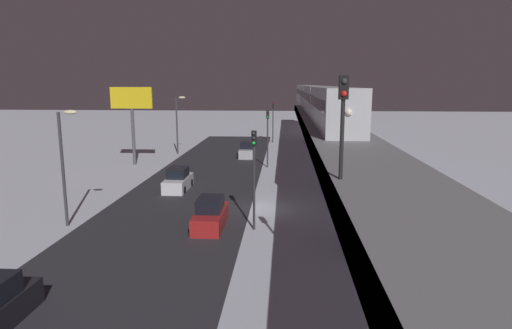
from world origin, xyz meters
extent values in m
plane|color=silver|center=(0.00, 0.00, 0.00)|extent=(240.00, 240.00, 0.00)
cube|color=#28282D|center=(5.52, 0.00, 0.00)|extent=(11.00, 89.86, 0.01)
cube|color=slate|center=(-6.59, 0.00, 5.18)|extent=(5.00, 89.86, 0.80)
cube|color=#38383D|center=(-4.21, 0.00, 5.18)|extent=(0.24, 88.06, 0.80)
cylinder|color=slate|center=(-6.59, -37.44, 2.39)|extent=(1.40, 1.40, 4.78)
cylinder|color=slate|center=(-6.59, -22.46, 2.39)|extent=(1.40, 1.40, 4.78)
cylinder|color=slate|center=(-6.59, -7.49, 2.39)|extent=(1.40, 1.40, 4.78)
cylinder|color=slate|center=(-6.59, 7.49, 2.39)|extent=(1.40, 1.40, 4.78)
cube|color=#B7BABF|center=(-6.59, -5.91, 7.28)|extent=(2.90, 18.00, 3.40)
cube|color=black|center=(-6.59, -5.91, 7.68)|extent=(2.94, 16.20, 0.90)
cube|color=#B7BABF|center=(-6.59, -24.51, 7.28)|extent=(2.90, 18.00, 3.40)
cube|color=black|center=(-6.59, -24.51, 7.68)|extent=(2.94, 16.20, 0.90)
cube|color=#B7BABF|center=(-6.59, -43.11, 7.28)|extent=(2.90, 18.00, 3.40)
cube|color=black|center=(-6.59, -43.11, 7.68)|extent=(2.94, 16.20, 0.90)
cube|color=#B7BABF|center=(-6.59, -61.71, 7.28)|extent=(2.90, 18.00, 3.40)
cube|color=black|center=(-6.59, -61.71, 7.68)|extent=(2.94, 16.20, 0.90)
sphere|color=white|center=(-6.59, 3.14, 7.45)|extent=(0.44, 0.44, 0.44)
cylinder|color=black|center=(-4.69, 14.77, 7.18)|extent=(0.16, 0.16, 3.20)
cube|color=black|center=(-4.69, 14.77, 9.13)|extent=(0.36, 0.28, 0.90)
sphere|color=#333333|center=(-4.69, 14.93, 9.36)|extent=(0.22, 0.22, 0.22)
sphere|color=red|center=(-4.69, 14.93, 8.90)|extent=(0.22, 0.22, 0.22)
cube|color=silver|center=(6.92, -5.40, 0.55)|extent=(1.80, 4.60, 1.10)
cube|color=black|center=(6.92, -5.40, 1.54)|extent=(1.58, 2.21, 0.87)
cylinder|color=black|center=(6.07, -3.97, 0.32)|extent=(0.20, 0.64, 0.64)
cylinder|color=black|center=(7.78, -3.97, 0.32)|extent=(0.20, 0.64, 0.64)
cylinder|color=black|center=(6.07, -6.82, 0.32)|extent=(0.20, 0.64, 0.64)
cylinder|color=black|center=(7.78, -6.82, 0.32)|extent=(0.20, 0.64, 0.64)
cube|color=#A51E1E|center=(2.32, 4.52, 0.55)|extent=(1.80, 4.64, 1.10)
cube|color=black|center=(2.32, 4.52, 1.54)|extent=(1.58, 2.23, 0.87)
cube|color=#B2B2B7|center=(2.32, -23.30, 0.55)|extent=(1.80, 4.51, 1.10)
cube|color=black|center=(2.32, -23.30, 1.54)|extent=(1.58, 2.17, 0.87)
cylinder|color=#2D2D2D|center=(-0.58, 4.93, 2.75)|extent=(0.16, 0.16, 5.50)
cube|color=black|center=(-0.58, 4.93, 5.95)|extent=(0.32, 0.32, 0.90)
sphere|color=black|center=(-0.58, 5.11, 6.25)|extent=(0.20, 0.20, 0.20)
sphere|color=black|center=(-0.58, 5.11, 5.95)|extent=(0.20, 0.20, 0.20)
sphere|color=#19E53F|center=(-0.58, 5.11, 5.65)|extent=(0.20, 0.20, 0.20)
cylinder|color=#2D2D2D|center=(-0.58, -16.33, 2.75)|extent=(0.16, 0.16, 5.50)
cube|color=black|center=(-0.58, -16.33, 5.95)|extent=(0.32, 0.32, 0.90)
sphere|color=black|center=(-0.58, -16.15, 6.25)|extent=(0.20, 0.20, 0.20)
sphere|color=black|center=(-0.58, -16.15, 5.95)|extent=(0.20, 0.20, 0.20)
sphere|color=#19E53F|center=(-0.58, -16.15, 5.65)|extent=(0.20, 0.20, 0.20)
cylinder|color=#2D2D2D|center=(-0.58, -37.60, 2.75)|extent=(0.16, 0.16, 5.50)
cube|color=black|center=(-0.58, -37.60, 5.95)|extent=(0.32, 0.32, 0.90)
sphere|color=red|center=(-0.58, -37.42, 6.25)|extent=(0.20, 0.20, 0.20)
sphere|color=black|center=(-0.58, -37.42, 5.95)|extent=(0.20, 0.20, 0.20)
sphere|color=black|center=(-0.58, -37.42, 5.65)|extent=(0.20, 0.20, 0.20)
cylinder|color=#4C4C51|center=(14.92, -16.96, 3.25)|extent=(0.36, 0.36, 6.50)
cube|color=yellow|center=(14.92, -16.96, 7.70)|extent=(4.80, 0.30, 2.40)
cylinder|color=#38383D|center=(11.82, 5.00, 3.75)|extent=(0.20, 0.20, 7.50)
ellipsoid|color=#F4E5B2|center=(11.02, 5.00, 7.50)|extent=(0.90, 0.44, 0.30)
cylinder|color=#38383D|center=(11.82, -25.00, 3.75)|extent=(0.20, 0.20, 7.50)
ellipsoid|color=#F4E5B2|center=(11.02, -25.00, 7.50)|extent=(0.90, 0.44, 0.30)
camera|label=1|loc=(-2.48, 31.56, 9.26)|focal=30.40mm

